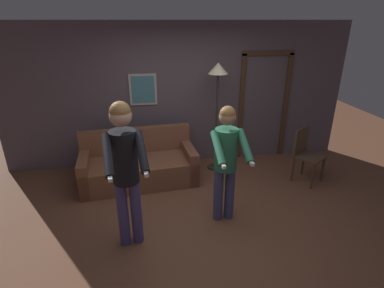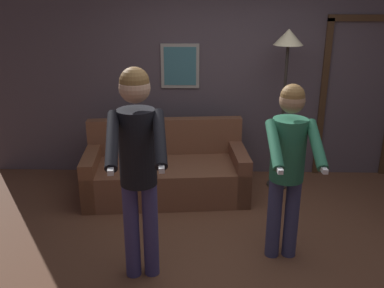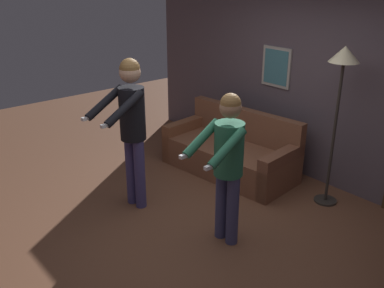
{
  "view_description": "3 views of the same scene",
  "coord_description": "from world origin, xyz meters",
  "px_view_note": "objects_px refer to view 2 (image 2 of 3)",
  "views": [
    {
      "loc": [
        -0.58,
        -3.36,
        2.6
      ],
      "look_at": [
        -0.06,
        0.04,
        1.17
      ],
      "focal_mm": 28.0,
      "sensor_mm": 36.0,
      "label": 1
    },
    {
      "loc": [
        -0.36,
        -3.4,
        2.36
      ],
      "look_at": [
        -0.44,
        -0.03,
        1.14
      ],
      "focal_mm": 40.0,
      "sensor_mm": 36.0,
      "label": 2
    },
    {
      "loc": [
        3.14,
        -2.75,
        2.71
      ],
      "look_at": [
        -0.0,
        -0.08,
        1.03
      ],
      "focal_mm": 40.0,
      "sensor_mm": 36.0,
      "label": 3
    }
  ],
  "objects_px": {
    "torchiere_lamp": "(287,57)",
    "person_standing_left": "(138,156)",
    "couch": "(166,173)",
    "person_standing_right": "(288,159)"
  },
  "relations": [
    {
      "from": "torchiere_lamp",
      "to": "person_standing_left",
      "type": "relative_size",
      "value": 1.07
    },
    {
      "from": "couch",
      "to": "person_standing_left",
      "type": "xyz_separation_m",
      "value": [
        -0.08,
        -1.58,
        0.84
      ]
    },
    {
      "from": "couch",
      "to": "torchiere_lamp",
      "type": "bearing_deg",
      "value": 11.7
    },
    {
      "from": "couch",
      "to": "torchiere_lamp",
      "type": "distance_m",
      "value": 1.97
    },
    {
      "from": "couch",
      "to": "person_standing_right",
      "type": "distance_m",
      "value": 1.86
    },
    {
      "from": "couch",
      "to": "torchiere_lamp",
      "type": "xyz_separation_m",
      "value": [
        1.4,
        0.29,
        1.35
      ]
    },
    {
      "from": "couch",
      "to": "torchiere_lamp",
      "type": "relative_size",
      "value": 1.01
    },
    {
      "from": "couch",
      "to": "torchiere_lamp",
      "type": "height_order",
      "value": "torchiere_lamp"
    },
    {
      "from": "torchiere_lamp",
      "to": "person_standing_left",
      "type": "distance_m",
      "value": 2.44
    },
    {
      "from": "torchiere_lamp",
      "to": "person_standing_left",
      "type": "bearing_deg",
      "value": -128.42
    }
  ]
}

